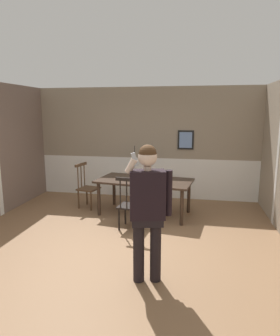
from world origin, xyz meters
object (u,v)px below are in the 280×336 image
object	(u,v)px
chair_by_doorway	(130,205)
person_figure	(148,204)
dining_table	(144,183)
chair_near_window	(87,187)

from	to	relation	value
chair_by_doorway	person_figure	size ratio (longest dim) A/B	0.57
chair_by_doorway	dining_table	bearing A→B (deg)	89.17
dining_table	person_figure	xyz separation A→B (m)	(0.47, -2.50, 0.36)
dining_table	chair_by_doorway	size ratio (longest dim) A/B	2.06
chair_by_doorway	chair_near_window	bearing A→B (deg)	146.18
dining_table	person_figure	distance (m)	2.56
dining_table	chair_by_doorway	bearing A→B (deg)	-98.35
chair_near_window	person_figure	xyz separation A→B (m)	(1.81, -2.70, 0.55)
dining_table	chair_near_window	xyz separation A→B (m)	(-1.34, 0.20, -0.19)
dining_table	chair_by_doorway	xyz separation A→B (m)	(-0.13, -0.87, -0.20)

